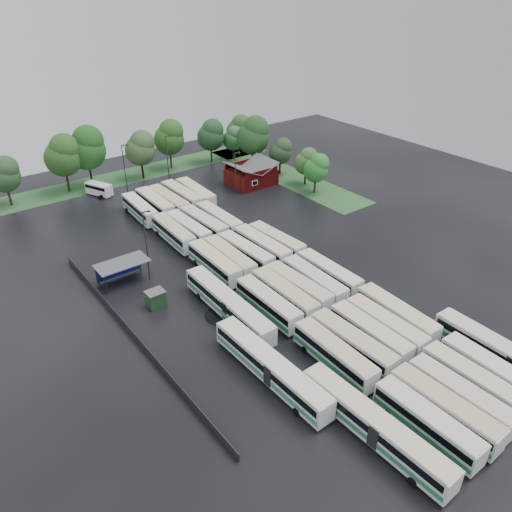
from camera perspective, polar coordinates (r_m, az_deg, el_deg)
ground at (r=74.80m, az=4.37°, el=-5.81°), size 160.00×160.00×0.00m
brick_building at (r=116.73m, az=-0.55°, el=9.09°), size 10.07×8.60×5.39m
wash_shed at (r=81.71m, az=-15.15°, el=-0.99°), size 8.20×4.20×3.58m
utility_hut at (r=75.48m, az=-11.39°, el=-4.80°), size 2.70×2.20×2.62m
grass_strip_north at (r=125.47m, az=-14.93°, el=8.69°), size 80.00×10.00×0.01m
grass_strip_east at (r=123.26m, az=3.22°, el=9.29°), size 10.00×50.00×0.01m
west_fence at (r=70.65m, az=-13.95°, el=-8.63°), size 0.10×50.00×1.20m
bus_r0c0 at (r=58.74m, az=18.97°, el=-17.53°), size 2.71×12.55×3.49m
bus_r0c1 at (r=60.64m, az=20.74°, el=-16.00°), size 3.08×13.01×3.60m
bus_r0c2 at (r=62.72m, az=22.29°, el=-14.62°), size 2.80×12.65×3.51m
bus_r0c3 at (r=65.12m, az=23.52°, el=-13.01°), size 2.69×12.54×3.49m
bus_r0c4 at (r=67.18m, az=25.35°, el=-11.95°), size 3.09×12.88×3.57m
bus_r1c0 at (r=64.17m, az=8.95°, el=-11.03°), size 3.06×12.82×3.55m
bus_r1c1 at (r=66.07m, az=10.96°, el=-9.82°), size 3.00×12.96×3.59m
bus_r1c2 at (r=68.21m, az=12.88°, el=-8.66°), size 2.91×12.60×3.49m
bus_r1c3 at (r=70.02m, az=14.57°, el=-7.76°), size 2.84×12.58×3.49m
bus_r1c4 at (r=72.40m, az=15.78°, el=-6.48°), size 3.35×13.06×3.60m
bus_r2c0 at (r=72.01m, az=1.41°, el=-5.44°), size 2.84×12.55×3.48m
bus_r2c1 at (r=73.81m, az=3.26°, el=-4.45°), size 2.92×12.85×3.57m
bus_r2c2 at (r=75.60m, az=4.83°, el=-3.62°), size 3.00×12.67×3.51m
bus_r2c3 at (r=77.29m, az=6.65°, el=-2.89°), size 3.12×12.74×3.52m
bus_r2c4 at (r=79.56m, az=8.33°, el=-1.99°), size 2.83×12.51×3.47m
bus_r3c0 at (r=81.69m, az=-4.77°, el=-0.80°), size 2.97×12.74×3.53m
bus_r3c1 at (r=82.88m, az=-3.07°, el=-0.25°), size 3.07×12.69×3.51m
bus_r3c2 at (r=84.52m, az=-1.20°, el=0.43°), size 3.13×12.62×3.49m
bus_r3c3 at (r=86.16m, az=0.67°, el=1.11°), size 2.98×13.06×3.62m
bus_r3c4 at (r=87.95m, az=2.34°, el=1.67°), size 3.23×12.58×3.47m
bus_r4c0 at (r=91.92m, az=-9.42°, el=2.63°), size 3.16×12.83×3.55m
bus_r4c1 at (r=93.15m, az=-7.76°, el=3.12°), size 2.81×12.44×3.45m
bus_r4c2 at (r=94.58m, az=-6.02°, el=3.71°), size 3.12×12.84×3.55m
bus_r4c3 at (r=95.89m, az=-4.26°, el=4.18°), size 2.83×12.73×3.54m
bus_r5c0 at (r=102.64m, az=-13.12°, el=5.23°), size 3.22×12.52×3.46m
bus_r5c1 at (r=104.32m, az=-11.47°, el=5.87°), size 2.97×12.85×3.56m
bus_r5c2 at (r=105.04m, az=-9.98°, el=6.21°), size 2.95×13.00×3.61m
bus_r5c3 at (r=106.87m, az=-8.46°, el=6.79°), size 2.97×13.16×3.65m
bus_r5c4 at (r=107.85m, az=-6.93°, el=7.11°), size 3.35×13.15×3.63m
artic_bus_west_a at (r=56.86m, az=13.34°, el=-18.35°), size 3.16×19.14×3.54m
artic_bus_west_b at (r=71.68m, az=-3.16°, el=-5.60°), size 3.12×19.39×3.59m
artic_bus_west_c at (r=61.66m, az=1.71°, el=-12.60°), size 3.05×19.26×3.57m
artic_bus_east at (r=70.03m, az=26.84°, el=-10.41°), size 3.15×19.60×3.63m
minibus at (r=116.12m, az=-17.52°, el=7.35°), size 4.57×6.57×2.70m
tree_north_0 at (r=115.97m, az=-26.80°, el=8.37°), size 6.54×6.54×10.83m
tree_north_1 at (r=118.03m, az=-21.15°, el=10.73°), size 7.96×7.96×13.18m
tree_north_2 at (r=119.61m, az=-18.75°, el=11.68°), size 8.46×8.46×14.02m
tree_north_3 at (r=121.34m, az=-13.02°, el=11.96°), size 7.00×7.00×11.59m
tree_north_4 at (r=126.70m, az=-9.83°, el=13.26°), size 7.40×7.40×12.26m
tree_north_5 at (r=129.65m, az=-5.13°, el=13.65°), size 6.78×6.78×11.23m
tree_north_6 at (r=135.21m, az=-1.91°, el=14.29°), size 6.47×6.47×10.72m
tree_east_0 at (r=111.31m, az=6.98°, el=9.97°), size 5.49×5.46×9.05m
tree_east_1 at (r=115.85m, az=5.83°, el=10.75°), size 5.28×5.28×8.74m
tree_east_2 at (r=121.83m, az=2.89°, el=11.91°), size 5.39×5.39×8.93m
tree_east_3 at (r=124.42m, az=-0.28°, el=13.67°), size 7.97×7.97×13.21m
tree_east_4 at (r=131.90m, az=-2.58°, el=13.32°), size 5.33×5.33×8.84m
lamp_post_ne at (r=110.69m, az=-2.32°, el=9.81°), size 1.42×0.28×9.24m
lamp_post_nw at (r=83.77m, az=-12.48°, el=2.37°), size 1.53×0.30×9.93m
lamp_post_back_w at (r=113.74m, az=-14.76°, el=9.94°), size 1.69×0.33×10.97m
lamp_post_back_e at (r=118.11m, az=-10.06°, el=11.22°), size 1.69×0.33×10.99m
puddle_0 at (r=64.62m, az=16.92°, el=-14.21°), size 5.71×5.71×0.01m
puddle_1 at (r=69.36m, az=21.49°, el=-11.60°), size 4.21×4.21×0.01m
puddle_2 at (r=73.09m, az=-3.73°, el=-6.76°), size 5.52×5.52×0.01m
puddle_3 at (r=78.51m, az=9.47°, el=-4.24°), size 5.18×5.18×0.01m
puddle_4 at (r=74.46m, az=21.97°, el=-8.49°), size 3.78×3.78×0.01m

